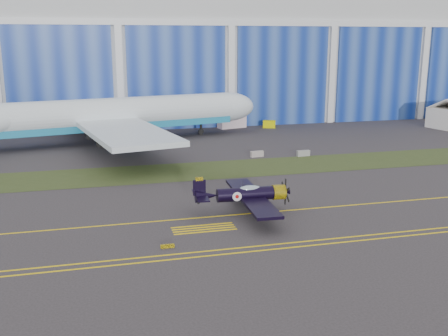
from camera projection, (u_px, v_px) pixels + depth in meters
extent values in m
plane|color=#383437|center=(340.00, 192.00, 61.25)|extent=(260.00, 260.00, 0.00)
cube|color=#475128|center=(295.00, 165.00, 74.43)|extent=(260.00, 10.00, 0.02)
cube|color=silver|center=(207.00, 50.00, 125.46)|extent=(220.00, 45.00, 30.00)
cube|color=navy|center=(231.00, 77.00, 105.19)|extent=(220.00, 0.60, 20.00)
cube|color=silver|center=(231.00, 23.00, 102.62)|extent=(220.00, 0.70, 1.20)
cube|color=yellow|center=(361.00, 204.00, 56.54)|extent=(200.00, 0.20, 0.02)
cube|color=yellow|center=(412.00, 235.00, 47.60)|extent=(80.00, 0.20, 0.02)
cube|color=yellow|center=(406.00, 231.00, 48.54)|extent=(80.00, 0.20, 0.02)
cube|color=yellow|center=(168.00, 246.00, 44.66)|extent=(1.20, 0.15, 0.35)
cube|color=silver|center=(232.00, 122.00, 105.63)|extent=(5.99, 3.55, 2.43)
cube|color=#DADA00|center=(269.00, 124.00, 105.82)|extent=(2.87, 2.34, 1.44)
cube|color=#9F958F|center=(257.00, 154.00, 79.43)|extent=(2.05, 0.81, 0.90)
cube|color=gray|center=(303.00, 153.00, 79.89)|extent=(2.03, 0.70, 0.90)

